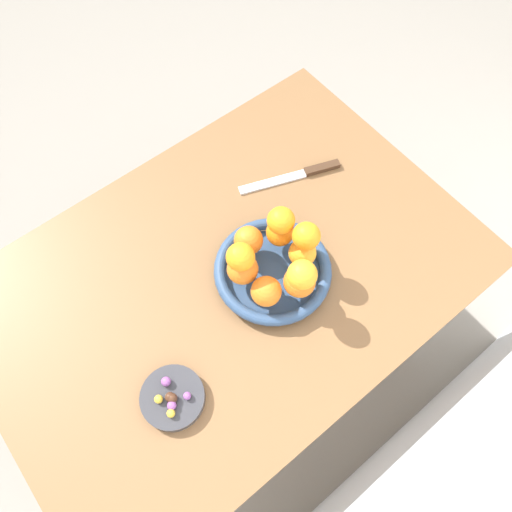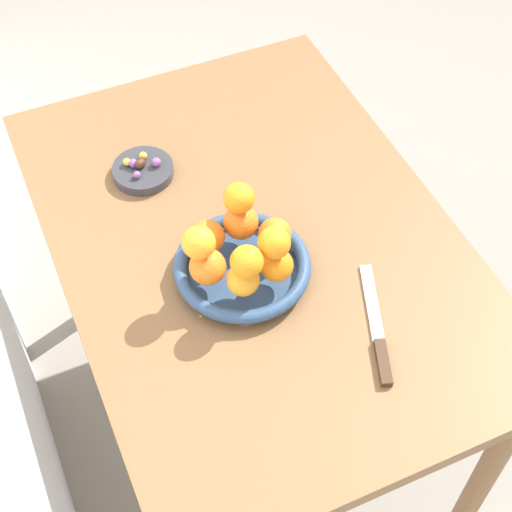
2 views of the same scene
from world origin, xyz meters
The scene contains 22 objects.
ground_plane centered at (0.00, 0.00, 0.00)m, with size 6.00×6.00×0.00m, color gray.
dining_table centered at (0.00, 0.00, 0.65)m, with size 1.10×0.76×0.74m.
fruit_bowl centered at (-0.08, 0.06, 0.76)m, with size 0.26×0.26×0.04m.
candy_dish centered at (0.25, 0.15, 0.75)m, with size 0.13×0.13×0.02m, color #333338.
orange_0 centered at (-0.02, 0.10, 0.81)m, with size 0.06×0.06×0.06m, color orange.
orange_1 centered at (-0.09, 0.13, 0.81)m, with size 0.07×0.07×0.07m, color orange.
orange_2 centered at (-0.14, 0.08, 0.81)m, with size 0.06×0.06×0.06m, color orange.
orange_3 centered at (-0.13, 0.01, 0.81)m, with size 0.06×0.06×0.06m, color orange.
orange_4 centered at (-0.07, -0.01, 0.81)m, with size 0.06×0.06×0.06m, color orange.
orange_5 centered at (-0.01, 0.03, 0.81)m, with size 0.07×0.07×0.07m, color orange.
orange_6 centered at (-0.01, 0.04, 0.88)m, with size 0.06×0.06×0.06m, color orange.
orange_7 centered at (-0.08, 0.14, 0.88)m, with size 0.06×0.06×0.06m, color orange.
orange_8 centered at (-0.13, 0.02, 0.87)m, with size 0.06×0.06×0.06m, color orange.
orange_9 centered at (-0.14, 0.08, 0.87)m, with size 0.06×0.06×0.06m, color orange.
candy_ball_0 centered at (0.26, 0.16, 0.77)m, with size 0.02×0.02×0.02m, color #8C4C99.
candy_ball_1 centered at (0.25, 0.15, 0.77)m, with size 0.02×0.02×0.02m, color #472819.
candy_ball_2 centered at (0.24, 0.12, 0.77)m, with size 0.02×0.02×0.02m, color #8C4C99.
candy_ball_3 centered at (0.27, 0.14, 0.77)m, with size 0.02×0.02×0.02m, color gold.
candy_ball_4 centered at (0.23, 0.17, 0.77)m, with size 0.02×0.02×0.02m, color #8C4C99.
candy_ball_5 centered at (0.27, 0.17, 0.77)m, with size 0.02×0.02×0.02m, color gold.
candy_ball_6 centered at (0.25, 0.15, 0.77)m, with size 0.02×0.02×0.02m, color #472819.
knife centered at (-0.30, -0.11, 0.75)m, with size 0.25×0.11×0.01m.
Camera 2 is at (-0.91, 0.40, 1.93)m, focal length 55.00 mm.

